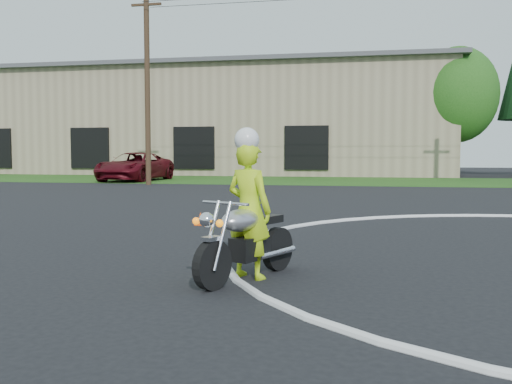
# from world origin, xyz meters

# --- Properties ---
(grass_strip) EXTENTS (120.00, 10.00, 0.02)m
(grass_strip) POSITION_xyz_m (0.00, 27.00, 0.01)
(grass_strip) COLOR #1E4714
(grass_strip) RESTS_ON ground
(primary_motorcycle) EXTENTS (1.10, 1.94, 1.09)m
(primary_motorcycle) POSITION_xyz_m (-5.25, 0.41, 0.53)
(primary_motorcycle) COLOR black
(primary_motorcycle) RESTS_ON ground
(rider_primary_grp) EXTENTS (0.79, 0.67, 2.02)m
(rider_primary_grp) POSITION_xyz_m (-5.24, 0.54, 0.98)
(rider_primary_grp) COLOR #B7E217
(rider_primary_grp) RESTS_ON ground
(pickup_grp) EXTENTS (3.08, 6.19, 1.68)m
(pickup_grp) POSITION_xyz_m (-17.36, 24.69, 0.84)
(pickup_grp) COLOR #4E0811
(pickup_grp) RESTS_ON ground
(warehouse) EXTENTS (41.00, 17.00, 8.30)m
(warehouse) POSITION_xyz_m (-18.00, 39.99, 4.16)
(warehouse) COLOR tan
(warehouse) RESTS_ON ground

